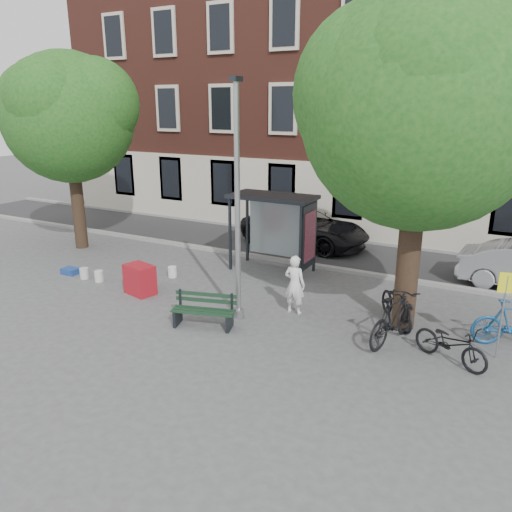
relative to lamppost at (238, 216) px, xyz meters
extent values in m
plane|color=#4C4C4F|center=(0.00, 0.00, -2.78)|extent=(90.00, 90.00, 0.00)
cube|color=#28282B|center=(0.00, 7.00, -2.78)|extent=(40.00, 4.00, 0.01)
cube|color=gray|center=(0.00, 5.00, -2.72)|extent=(40.00, 0.25, 0.12)
cube|color=gray|center=(0.00, 9.00, -2.72)|extent=(40.00, 0.25, 0.12)
cube|color=brown|center=(0.00, 13.00, 4.22)|extent=(30.00, 8.00, 14.00)
cylinder|color=#9EA0A3|center=(0.00, 0.00, 0.22)|extent=(0.14, 0.14, 6.00)
cylinder|color=#9EA0A3|center=(0.00, 0.00, -2.66)|extent=(0.28, 0.28, 0.24)
cube|color=#1E2328|center=(0.00, 0.00, 3.27)|extent=(0.18, 0.35, 0.12)
cylinder|color=black|center=(4.00, 1.50, -1.08)|extent=(0.56, 0.56, 3.40)
sphere|color=#1A5018|center=(4.00, 1.50, 2.62)|extent=(5.60, 5.60, 5.60)
sphere|color=#1A5018|center=(4.90, 1.90, 3.12)|extent=(3.92, 3.92, 3.92)
sphere|color=#1A5018|center=(3.20, 1.20, 2.92)|extent=(4.20, 4.20, 4.20)
sphere|color=#1A5018|center=(4.20, 0.60, 3.22)|extent=(3.64, 3.64, 3.64)
cylinder|color=black|center=(-9.00, 3.00, -1.18)|extent=(0.48, 0.48, 3.20)
sphere|color=#1A5018|center=(-9.00, 3.00, 2.22)|extent=(4.80, 4.80, 4.80)
sphere|color=#1A5018|center=(-8.10, 3.40, 2.72)|extent=(3.36, 3.36, 3.36)
sphere|color=#1A5018|center=(-9.80, 2.70, 2.52)|extent=(3.60, 3.60, 3.60)
sphere|color=#1A5018|center=(-8.80, 2.10, 2.82)|extent=(3.12, 3.12, 3.12)
cube|color=#1E2328|center=(-2.30, 3.40, -1.53)|extent=(0.08, 0.08, 2.50)
cube|color=#1E2328|center=(0.30, 3.40, -1.53)|extent=(0.08, 0.08, 2.50)
cube|color=#1E2328|center=(-2.30, 4.60, -1.53)|extent=(0.08, 0.08, 2.50)
cube|color=#1E2328|center=(0.30, 4.60, -1.53)|extent=(0.08, 0.08, 2.50)
cube|color=#1E2328|center=(-1.00, 4.00, -0.22)|extent=(2.85, 1.45, 0.12)
cube|color=#8C999E|center=(-1.00, 4.60, -1.41)|extent=(2.34, 0.04, 2.00)
cube|color=#1E2328|center=(0.30, 4.00, -1.41)|extent=(0.12, 1.14, 2.12)
cube|color=#D84C19|center=(0.37, 4.00, -1.41)|extent=(0.02, 0.90, 1.62)
imported|color=white|center=(1.18, 1.00, -1.96)|extent=(0.61, 0.42, 1.64)
cube|color=#1E2328|center=(-1.17, -1.13, -2.57)|extent=(0.21, 0.51, 0.42)
cube|color=#1E2328|center=(0.17, -0.74, -2.57)|extent=(0.21, 0.51, 0.42)
cube|color=#173420|center=(-0.45, -1.10, -2.35)|extent=(1.60, 0.55, 0.04)
cube|color=#173420|center=(-0.50, -0.94, -2.35)|extent=(1.60, 0.55, 0.04)
cube|color=#173420|center=(-0.55, -0.77, -2.35)|extent=(1.60, 0.55, 0.04)
cube|color=#173420|center=(-0.57, -0.68, -2.16)|extent=(1.58, 0.49, 0.09)
cube|color=#173420|center=(-0.57, -0.68, -1.99)|extent=(1.58, 0.49, 0.09)
imported|color=black|center=(5.33, 0.09, -2.32)|extent=(1.86, 1.31, 0.93)
imported|color=black|center=(3.79, 1.66, -2.27)|extent=(1.67, 1.97, 1.02)
imported|color=black|center=(3.97, 0.47, -2.16)|extent=(1.13, 2.15, 1.24)
imported|color=black|center=(-1.26, 7.50, -2.06)|extent=(5.45, 3.02, 1.44)
cube|color=maroon|center=(-3.50, 0.13, -2.33)|extent=(1.02, 0.80, 0.90)
cube|color=navy|center=(-6.81, 0.43, -2.68)|extent=(0.55, 0.40, 0.20)
cylinder|color=silver|center=(-5.40, 0.33, -2.60)|extent=(0.34, 0.34, 0.36)
cylinder|color=silver|center=(-6.03, 0.31, -2.60)|extent=(0.37, 0.37, 0.36)
cylinder|color=white|center=(-3.58, 1.80, -2.60)|extent=(0.29, 0.29, 0.36)
cylinder|color=#9EA0A3|center=(6.23, 0.81, -1.80)|extent=(0.04, 0.04, 1.97)
cube|color=#F0F31B|center=(6.23, 0.81, -0.98)|extent=(0.34, 0.13, 0.46)
camera|label=1|loc=(6.24, -10.63, 2.69)|focal=35.00mm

